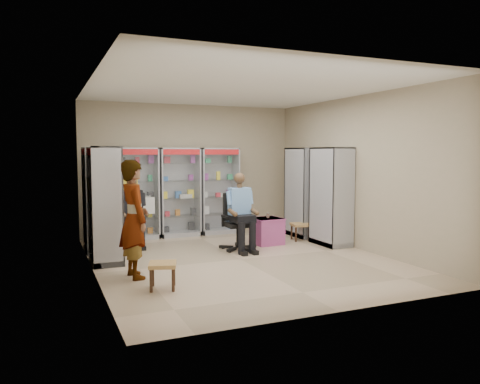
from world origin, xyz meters
name	(u,v)px	position (x,y,z in m)	size (l,w,h in m)	color
floor	(241,259)	(0.00, 0.00, 0.00)	(6.00, 6.00, 0.00)	tan
room_shell	(241,148)	(0.00, 0.00, 1.97)	(5.02, 6.02, 3.01)	tan
cabinet_back_left	(137,194)	(-1.30, 2.73, 1.00)	(0.90, 0.50, 2.00)	silver
cabinet_back_mid	(179,192)	(-0.35, 2.73, 1.00)	(0.90, 0.50, 2.00)	#B7BBBF
cabinet_back_right	(218,191)	(0.60, 2.73, 1.00)	(0.90, 0.50, 2.00)	#9EA1A5
cabinet_right_far	(303,192)	(2.23, 1.60, 1.00)	(0.50, 0.90, 2.00)	#A6A8AD
cabinet_right_near	(331,196)	(2.23, 0.50, 1.00)	(0.50, 0.90, 2.00)	#A8ABAF
cabinet_left_far	(98,199)	(-2.23, 1.80, 1.00)	(0.50, 0.90, 2.00)	#9FA0A6
cabinet_left_near	(105,205)	(-2.23, 0.70, 1.00)	(0.50, 0.90, 2.00)	silver
wooden_chair	(132,223)	(-1.55, 2.00, 0.47)	(0.42, 0.42, 0.94)	#312213
seated_customer	(132,213)	(-1.55, 1.95, 0.67)	(0.44, 0.60, 1.34)	black
office_chair	(238,222)	(0.28, 0.79, 0.55)	(0.60, 0.60, 1.11)	black
seated_shopkeeper	(239,214)	(0.28, 0.74, 0.71)	(0.46, 0.64, 1.41)	#6199C0
pink_trunk	(267,231)	(1.06, 1.08, 0.27)	(0.56, 0.54, 0.54)	#C64F83
tea_glass	(268,215)	(1.10, 1.13, 0.59)	(0.07, 0.07, 0.10)	#4F2706
woven_stool_a	(300,232)	(1.90, 1.15, 0.19)	(0.37, 0.37, 0.37)	#9F8043
woven_stool_b	(163,276)	(-1.71, -1.24, 0.19)	(0.37, 0.37, 0.37)	#A37645
standing_man	(134,219)	(-1.95, -0.48, 0.89)	(0.65, 0.43, 1.79)	#98989B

